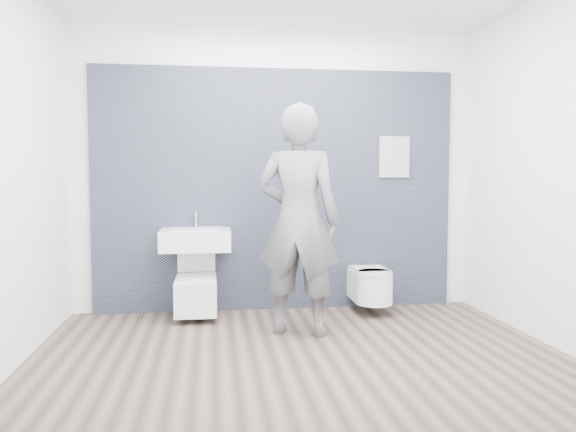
{
  "coord_description": "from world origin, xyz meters",
  "views": [
    {
      "loc": [
        -0.64,
        -4.12,
        1.33
      ],
      "look_at": [
        0.0,
        0.6,
        1.0
      ],
      "focal_mm": 35.0,
      "sensor_mm": 36.0,
      "label": 1
    }
  ],
  "objects": [
    {
      "name": "ground",
      "position": [
        0.0,
        0.0,
        0.0
      ],
      "size": [
        4.0,
        4.0,
        0.0
      ],
      "primitive_type": "plane",
      "color": "brown",
      "rests_on": "ground"
    },
    {
      "name": "room_shell",
      "position": [
        0.0,
        0.0,
        1.74
      ],
      "size": [
        4.0,
        4.0,
        4.0
      ],
      "color": "white",
      "rests_on": "ground"
    },
    {
      "name": "tile_wall",
      "position": [
        0.0,
        1.47,
        0.0
      ],
      "size": [
        3.6,
        0.06,
        2.4
      ],
      "primitive_type": "cube",
      "color": "black",
      "rests_on": "ground"
    },
    {
      "name": "washbasin",
      "position": [
        -0.8,
        1.2,
        0.75
      ],
      "size": [
        0.65,
        0.49,
        0.49
      ],
      "color": "white",
      "rests_on": "ground"
    },
    {
      "name": "toilet_square",
      "position": [
        -0.8,
        1.17,
        0.25
      ],
      "size": [
        0.38,
        0.55,
        0.74
      ],
      "color": "white",
      "rests_on": "ground"
    },
    {
      "name": "toilet_rounded",
      "position": [
        0.9,
        1.14,
        0.27
      ],
      "size": [
        0.35,
        0.59,
        0.32
      ],
      "color": "white",
      "rests_on": "ground"
    },
    {
      "name": "info_placard",
      "position": [
        1.2,
        1.43,
        0.0
      ],
      "size": [
        0.31,
        0.03,
        0.42
      ],
      "primitive_type": "cube",
      "color": "white",
      "rests_on": "ground"
    },
    {
      "name": "visitor",
      "position": [
        0.08,
        0.53,
        0.97
      ],
      "size": [
        0.82,
        0.68,
        1.94
      ],
      "primitive_type": "imported",
      "rotation": [
        0.0,
        0.0,
        2.8
      ],
      "color": "slate",
      "rests_on": "ground"
    }
  ]
}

